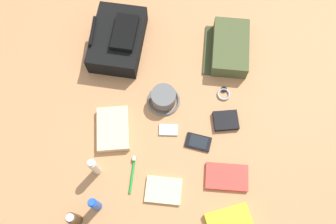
% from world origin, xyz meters
% --- Properties ---
extents(ground_plane, '(2.64, 2.02, 0.02)m').
position_xyz_m(ground_plane, '(0.00, 0.00, -0.01)').
color(ground_plane, '#B87E4E').
rests_on(ground_plane, ground).
extents(backpack, '(0.36, 0.26, 0.13)m').
position_xyz_m(backpack, '(0.35, 0.27, 0.06)').
color(backpack, black).
rests_on(backpack, ground_plane).
extents(toiletry_pouch, '(0.29, 0.21, 0.08)m').
position_xyz_m(toiletry_pouch, '(0.35, -0.27, 0.04)').
color(toiletry_pouch, '#47512D').
rests_on(toiletry_pouch, ground_plane).
extents(bucket_hat, '(0.15, 0.15, 0.08)m').
position_xyz_m(bucket_hat, '(0.07, 0.03, 0.03)').
color(bucket_hat, '#606060').
rests_on(bucket_hat, ground_plane).
extents(cologne_bottle, '(0.04, 0.04, 0.14)m').
position_xyz_m(cologne_bottle, '(-0.49, 0.34, 0.07)').
color(cologne_bottle, '#473319').
rests_on(cologne_bottle, ground_plane).
extents(deodorant_spray, '(0.04, 0.04, 0.14)m').
position_xyz_m(deodorant_spray, '(-0.43, 0.26, 0.07)').
color(deodorant_spray, blue).
rests_on(deodorant_spray, ground_plane).
extents(lotion_bottle, '(0.04, 0.04, 0.16)m').
position_xyz_m(lotion_bottle, '(-0.28, 0.28, 0.08)').
color(lotion_bottle, beige).
rests_on(lotion_bottle, ground_plane).
extents(travel_guidebook, '(0.11, 0.18, 0.02)m').
position_xyz_m(travel_guidebook, '(-0.27, -0.27, 0.01)').
color(travel_guidebook, red).
rests_on(travel_guidebook, ground_plane).
extents(cell_phone, '(0.09, 0.12, 0.01)m').
position_xyz_m(cell_phone, '(-0.12, -0.14, 0.01)').
color(cell_phone, black).
rests_on(cell_phone, ground_plane).
extents(media_player, '(0.06, 0.09, 0.01)m').
position_xyz_m(media_player, '(-0.07, -0.01, 0.01)').
color(media_player, '#B7B7BC').
rests_on(media_player, ground_plane).
extents(wristwatch, '(0.07, 0.06, 0.01)m').
position_xyz_m(wristwatch, '(0.12, -0.25, 0.01)').
color(wristwatch, '#99999E').
rests_on(wristwatch, ground_plane).
extents(toothbrush, '(0.17, 0.02, 0.02)m').
position_xyz_m(toothbrush, '(-0.27, 0.13, 0.01)').
color(toothbrush, '#198C33').
rests_on(toothbrush, ground_plane).
extents(wallet, '(0.11, 0.12, 0.02)m').
position_xyz_m(wallet, '(-0.01, -0.26, 0.01)').
color(wallet, black).
rests_on(wallet, ground_plane).
extents(notepad, '(0.11, 0.15, 0.02)m').
position_xyz_m(notepad, '(-0.34, -0.01, 0.01)').
color(notepad, beige).
rests_on(notepad, ground_plane).
extents(folded_towel, '(0.22, 0.17, 0.04)m').
position_xyz_m(folded_towel, '(-0.09, 0.24, 0.02)').
color(folded_towel, beige).
rests_on(folded_towel, ground_plane).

